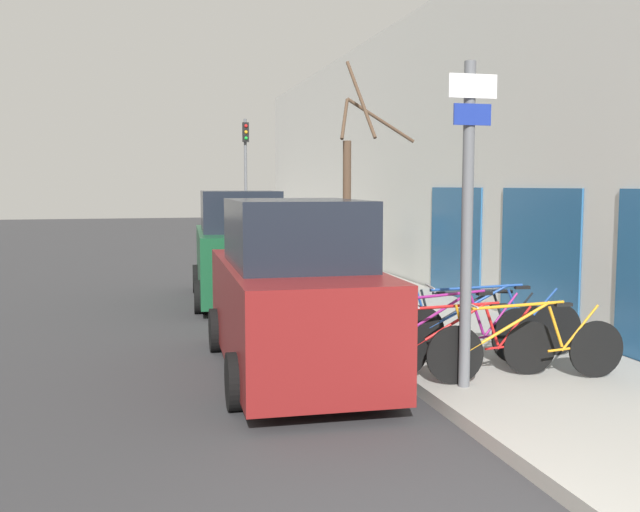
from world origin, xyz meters
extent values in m
plane|color=#333335|center=(0.00, 11.20, 0.00)|extent=(80.00, 80.00, 0.00)
cube|color=#9E9B93|center=(2.60, 14.00, 0.07)|extent=(3.20, 32.00, 0.15)
cube|color=silver|center=(4.35, 14.00, 3.25)|extent=(0.20, 32.00, 6.50)
cube|color=#26598C|center=(4.23, 6.78, 1.27)|extent=(0.03, 2.34, 2.25)
cube|color=#26598C|center=(4.23, 9.96, 1.27)|extent=(0.03, 2.34, 2.25)
cylinder|color=#595B60|center=(1.47, 3.72, 1.98)|extent=(0.13, 0.13, 3.65)
cube|color=white|center=(1.47, 3.65, 3.52)|extent=(0.57, 0.02, 0.26)
cube|color=navy|center=(1.47, 3.65, 3.21)|extent=(0.44, 0.02, 0.23)
cylinder|color=black|center=(1.40, 3.83, 0.49)|extent=(0.69, 0.09, 0.69)
cylinder|color=black|center=(3.16, 3.68, 0.49)|extent=(0.69, 0.09, 0.69)
cylinder|color=orange|center=(2.06, 3.77, 0.81)|extent=(0.99, 0.12, 0.56)
cylinder|color=orange|center=(2.15, 3.77, 1.05)|extent=(1.15, 0.13, 0.09)
cylinder|color=orange|center=(2.63, 3.72, 0.79)|extent=(0.21, 0.05, 0.49)
cylinder|color=orange|center=(2.85, 3.71, 0.52)|extent=(0.62, 0.08, 0.08)
cylinder|color=orange|center=(2.94, 3.70, 0.76)|extent=(0.46, 0.07, 0.55)
cylinder|color=orange|center=(1.49, 3.82, 0.79)|extent=(0.21, 0.05, 0.59)
cube|color=black|center=(2.72, 3.72, 1.05)|extent=(0.21, 0.10, 0.04)
cylinder|color=#99999E|center=(1.58, 3.81, 1.08)|extent=(0.06, 0.44, 0.02)
cylinder|color=black|center=(0.88, 4.21, 0.48)|extent=(0.66, 0.12, 0.66)
cylinder|color=black|center=(2.46, 4.00, 0.48)|extent=(0.66, 0.12, 0.66)
cylinder|color=red|center=(1.47, 4.13, 0.78)|extent=(0.89, 0.15, 0.54)
cylinder|color=red|center=(1.55, 4.12, 1.01)|extent=(1.04, 0.17, 0.09)
cylinder|color=red|center=(1.99, 4.06, 0.76)|extent=(0.20, 0.06, 0.47)
cylinder|color=red|center=(2.19, 4.04, 0.50)|extent=(0.56, 0.10, 0.08)
cylinder|color=red|center=(2.26, 4.02, 0.73)|extent=(0.42, 0.08, 0.53)
cylinder|color=red|center=(0.96, 4.20, 0.76)|extent=(0.19, 0.06, 0.57)
cube|color=black|center=(2.07, 4.05, 1.01)|extent=(0.21, 0.11, 0.04)
cylinder|color=#99999E|center=(1.04, 4.19, 1.04)|extent=(0.08, 0.44, 0.02)
cylinder|color=black|center=(0.66, 4.40, 0.51)|extent=(0.72, 0.09, 0.72)
cylinder|color=black|center=(2.60, 4.55, 0.51)|extent=(0.72, 0.09, 0.72)
cylinder|color=#8C1E72|center=(1.39, 4.45, 0.84)|extent=(1.08, 0.12, 0.59)
cylinder|color=#8C1E72|center=(1.48, 4.46, 1.09)|extent=(1.26, 0.14, 0.09)
cylinder|color=#8C1E72|center=(2.01, 4.51, 0.81)|extent=(0.23, 0.05, 0.51)
cylinder|color=#8C1E72|center=(2.26, 4.53, 0.53)|extent=(0.68, 0.08, 0.08)
cylinder|color=#8C1E72|center=(2.35, 4.53, 0.79)|extent=(0.51, 0.07, 0.57)
cylinder|color=#8C1E72|center=(0.76, 4.40, 0.81)|extent=(0.23, 0.05, 0.62)
cube|color=black|center=(2.11, 4.51, 1.08)|extent=(0.21, 0.10, 0.04)
cylinder|color=#99999E|center=(0.85, 4.41, 1.12)|extent=(0.06, 0.44, 0.02)
cylinder|color=black|center=(1.41, 5.09, 0.51)|extent=(0.71, 0.14, 0.72)
cylinder|color=black|center=(3.34, 4.81, 0.51)|extent=(0.71, 0.14, 0.72)
cylinder|color=#1E4799|center=(2.13, 4.99, 0.84)|extent=(1.08, 0.19, 0.59)
cylinder|color=#1E4799|center=(2.23, 4.97, 1.09)|extent=(1.26, 0.22, 0.09)
cylinder|color=#1E4799|center=(2.76, 4.90, 0.81)|extent=(0.23, 0.07, 0.51)
cylinder|color=#1E4799|center=(3.00, 4.86, 0.54)|extent=(0.68, 0.13, 0.08)
cylinder|color=#1E4799|center=(3.10, 4.85, 0.79)|extent=(0.51, 0.10, 0.57)
cylinder|color=#1E4799|center=(1.51, 5.07, 0.81)|extent=(0.23, 0.06, 0.62)
cube|color=black|center=(2.86, 4.88, 1.08)|extent=(0.21, 0.11, 0.04)
cylinder|color=#99999E|center=(1.61, 5.06, 1.12)|extent=(0.09, 0.44, 0.02)
cylinder|color=black|center=(1.62, 5.40, 0.47)|extent=(0.64, 0.18, 0.65)
cylinder|color=black|center=(3.11, 5.05, 0.47)|extent=(0.64, 0.18, 0.65)
cylinder|color=black|center=(2.18, 5.27, 0.77)|extent=(0.85, 0.23, 0.53)
cylinder|color=black|center=(2.26, 5.25, 1.00)|extent=(0.98, 0.26, 0.08)
cylinder|color=black|center=(2.67, 5.15, 0.75)|extent=(0.19, 0.08, 0.46)
cylinder|color=black|center=(2.85, 5.11, 0.50)|extent=(0.53, 0.15, 0.08)
cylinder|color=black|center=(2.93, 5.09, 0.72)|extent=(0.40, 0.12, 0.52)
cylinder|color=black|center=(1.70, 5.38, 0.75)|extent=(0.19, 0.07, 0.56)
cube|color=black|center=(2.74, 5.14, 1.00)|extent=(0.21, 0.12, 0.04)
cylinder|color=#99999E|center=(1.77, 5.36, 1.02)|extent=(0.12, 0.43, 0.02)
cube|color=maroon|center=(-0.18, 5.35, 0.81)|extent=(1.89, 4.61, 1.26)
cube|color=black|center=(-0.19, 5.17, 1.85)|extent=(1.65, 2.42, 0.83)
cylinder|color=black|center=(-1.01, 6.79, 0.32)|extent=(0.24, 0.64, 0.64)
cylinder|color=black|center=(0.73, 6.74, 0.32)|extent=(0.24, 0.64, 0.64)
cylinder|color=black|center=(-1.10, 3.97, 0.32)|extent=(0.24, 0.64, 0.64)
cylinder|color=black|center=(0.65, 3.91, 0.32)|extent=(0.24, 0.64, 0.64)
cube|color=#144728|center=(-0.06, 11.33, 0.84)|extent=(1.99, 4.50, 1.32)
cube|color=black|center=(-0.07, 11.15, 1.91)|extent=(1.69, 2.38, 0.83)
cylinder|color=black|center=(-0.83, 12.74, 0.32)|extent=(0.26, 0.65, 0.64)
cylinder|color=black|center=(0.88, 12.63, 0.32)|extent=(0.26, 0.65, 0.64)
cylinder|color=black|center=(-1.00, 10.02, 0.32)|extent=(0.26, 0.65, 0.64)
cylinder|color=black|center=(0.71, 9.91, 0.32)|extent=(0.26, 0.65, 0.64)
cylinder|color=#4C3D2D|center=(3.48, 12.83, 0.58)|extent=(0.16, 0.16, 0.85)
cylinder|color=#4C3D2D|center=(3.17, 12.81, 0.58)|extent=(0.16, 0.16, 0.85)
cylinder|color=navy|center=(3.33, 12.82, 1.34)|extent=(0.39, 0.39, 0.68)
sphere|color=tan|center=(3.33, 12.82, 1.79)|extent=(0.23, 0.23, 0.23)
cylinder|color=#1E2338|center=(2.94, 13.33, 0.53)|extent=(0.14, 0.14, 0.77)
cylinder|color=#1E2338|center=(3.21, 13.28, 0.53)|extent=(0.14, 0.14, 0.77)
cylinder|color=#33664C|center=(3.08, 13.31, 1.22)|extent=(0.35, 0.35, 0.61)
sphere|color=tan|center=(3.08, 13.31, 1.63)|extent=(0.21, 0.21, 0.21)
cylinder|color=#4C3828|center=(1.34, 8.04, 1.67)|extent=(0.14, 0.14, 3.04)
cylinder|color=#4C3828|center=(1.92, 8.01, 3.54)|extent=(1.20, 0.11, 0.74)
cylinder|color=#4C3828|center=(1.23, 7.82, 3.53)|extent=(0.29, 0.50, 0.72)
cylinder|color=#4C3828|center=(1.45, 7.63, 3.84)|extent=(0.29, 0.87, 1.33)
cylinder|color=#595B60|center=(1.41, 20.32, 2.40)|extent=(0.10, 0.10, 4.50)
cube|color=black|center=(1.41, 20.22, 4.20)|extent=(0.20, 0.16, 0.64)
sphere|color=red|center=(1.41, 20.13, 4.40)|extent=(0.11, 0.11, 0.11)
sphere|color=orange|center=(1.41, 20.13, 4.20)|extent=(0.11, 0.11, 0.11)
sphere|color=green|center=(1.41, 20.13, 4.00)|extent=(0.11, 0.11, 0.11)
camera|label=1|loc=(-2.09, -3.59, 2.44)|focal=40.00mm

